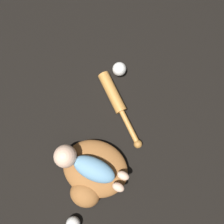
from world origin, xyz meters
name	(u,v)px	position (x,y,z in m)	size (l,w,h in m)	color
ground_plane	(84,174)	(0.00, 0.00, 0.00)	(6.00, 6.00, 0.00)	black
baseball_glove	(94,172)	(-0.05, -0.03, 0.05)	(0.35, 0.35, 0.10)	#935B2D
baby_figure	(84,164)	(0.01, -0.06, 0.14)	(0.37, 0.11, 0.11)	#6693B2
baseball_bat	(116,101)	(0.01, -0.42, 0.03)	(0.38, 0.32, 0.06)	#C6843D
baseball	(119,69)	(0.07, -0.59, 0.04)	(0.08, 0.08, 0.08)	white
baseball_spare	(73,224)	(-0.06, 0.23, 0.03)	(0.07, 0.07, 0.07)	white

